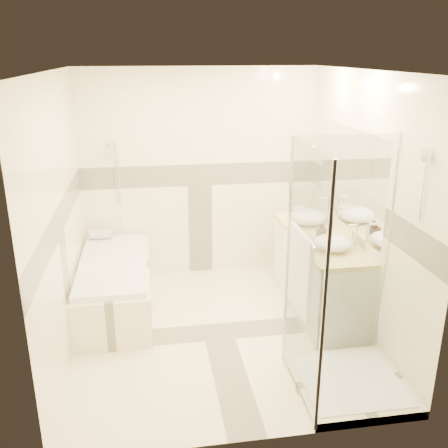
{
  "coord_description": "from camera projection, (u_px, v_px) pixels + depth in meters",
  "views": [
    {
      "loc": [
        -0.62,
        -4.31,
        2.65
      ],
      "look_at": [
        0.1,
        0.25,
        1.05
      ],
      "focal_mm": 40.0,
      "sensor_mm": 36.0,
      "label": 1
    }
  ],
  "objects": [
    {
      "name": "amenity_bottle_a",
      "position": [
        323.0,
        233.0,
        5.02
      ],
      "size": [
        0.08,
        0.09,
        0.15
      ],
      "primitive_type": "imported",
      "rotation": [
        0.0,
        0.0,
        -0.29
      ],
      "color": "black",
      "rests_on": "vanity"
    },
    {
      "name": "bathtub",
      "position": [
        115.0,
        283.0,
        5.34
      ],
      "size": [
        0.75,
        1.7,
        0.56
      ],
      "color": "#FCF1CA",
      "rests_on": "ground"
    },
    {
      "name": "amenity_bottle_b",
      "position": [
        322.0,
        231.0,
        5.07
      ],
      "size": [
        0.16,
        0.16,
        0.15
      ],
      "primitive_type": "imported",
      "rotation": [
        0.0,
        0.0,
        0.39
      ],
      "color": "black",
      "rests_on": "vanity"
    },
    {
      "name": "folded_towels",
      "position": [
        300.0,
        212.0,
        5.76
      ],
      "size": [
        0.19,
        0.28,
        0.09
      ],
      "primitive_type": "cube",
      "rotation": [
        0.0,
        0.0,
        0.11
      ],
      "color": "silver",
      "rests_on": "vanity"
    },
    {
      "name": "room",
      "position": [
        223.0,
        211.0,
        4.59
      ],
      "size": [
        2.82,
        3.02,
        2.52
      ],
      "color": "#F7EBC5",
      "rests_on": "ground"
    },
    {
      "name": "shower_enclosure",
      "position": [
        337.0,
        332.0,
        4.04
      ],
      "size": [
        0.96,
        0.93,
        2.04
      ],
      "color": "#FCF1CA",
      "rests_on": "ground"
    },
    {
      "name": "vessel_sink_near",
      "position": [
        308.0,
        217.0,
        5.49
      ],
      "size": [
        0.4,
        0.4,
        0.16
      ],
      "primitive_type": "ellipsoid",
      "color": "white",
      "rests_on": "vanity"
    },
    {
      "name": "faucet_far",
      "position": [
        355.0,
        234.0,
        4.77
      ],
      "size": [
        0.11,
        0.03,
        0.26
      ],
      "color": "silver",
      "rests_on": "vanity"
    },
    {
      "name": "vessel_sink_far",
      "position": [
        333.0,
        243.0,
        4.77
      ],
      "size": [
        0.36,
        0.36,
        0.14
      ],
      "primitive_type": "ellipsoid",
      "color": "white",
      "rests_on": "vanity"
    },
    {
      "name": "vanity",
      "position": [
        318.0,
        273.0,
        5.29
      ],
      "size": [
        0.58,
        1.62,
        0.85
      ],
      "color": "white",
      "rests_on": "ground"
    },
    {
      "name": "faucet_near",
      "position": [
        327.0,
        208.0,
        5.49
      ],
      "size": [
        0.13,
        0.03,
        0.31
      ],
      "color": "silver",
      "rests_on": "vanity"
    },
    {
      "name": "rolled_towel",
      "position": [
        101.0,
        234.0,
        5.86
      ],
      "size": [
        0.25,
        0.11,
        0.11
      ],
      "primitive_type": "cylinder",
      "rotation": [
        0.0,
        1.57,
        0.0
      ],
      "color": "silver",
      "rests_on": "bathtub"
    }
  ]
}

